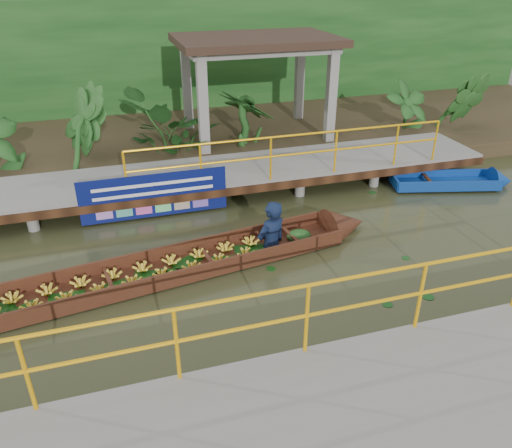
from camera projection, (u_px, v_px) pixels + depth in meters
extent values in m
plane|color=#2B2E17|center=(199.00, 275.00, 9.02)|extent=(80.00, 80.00, 0.00)
cube|color=#34291A|center=(151.00, 138.00, 15.25)|extent=(30.00, 8.00, 0.45)
cube|color=gray|center=(169.00, 178.00, 11.75)|extent=(16.00, 2.00, 0.15)
cube|color=black|center=(176.00, 198.00, 10.94)|extent=(16.00, 0.12, 0.18)
cylinder|color=#F5AA0C|center=(294.00, 135.00, 11.15)|extent=(7.50, 0.05, 0.05)
cylinder|color=#F5AA0C|center=(294.00, 154.00, 11.36)|extent=(7.50, 0.05, 0.05)
cylinder|color=#F5AA0C|center=(294.00, 156.00, 11.38)|extent=(0.05, 0.05, 1.00)
cylinder|color=gray|center=(82.00, 214.00, 10.69)|extent=(0.24, 0.24, 0.55)
cylinder|color=gray|center=(83.00, 186.00, 12.04)|extent=(0.24, 0.24, 0.55)
cylinder|color=gray|center=(175.00, 203.00, 11.20)|extent=(0.24, 0.24, 0.55)
cylinder|color=gray|center=(165.00, 176.00, 12.55)|extent=(0.24, 0.24, 0.55)
cylinder|color=gray|center=(260.00, 192.00, 11.72)|extent=(0.24, 0.24, 0.55)
cylinder|color=gray|center=(242.00, 168.00, 13.07)|extent=(0.24, 0.24, 0.55)
cylinder|color=gray|center=(338.00, 182.00, 12.23)|extent=(0.24, 0.24, 0.55)
cylinder|color=gray|center=(313.00, 160.00, 13.58)|extent=(0.24, 0.24, 0.55)
cylinder|color=gray|center=(409.00, 173.00, 12.74)|extent=(0.24, 0.24, 0.55)
cylinder|color=gray|center=(378.00, 153.00, 14.10)|extent=(0.24, 0.24, 0.55)
cylinder|color=gray|center=(175.00, 203.00, 11.20)|extent=(0.24, 0.24, 0.55)
cube|color=gray|center=(358.00, 438.00, 5.59)|extent=(18.00, 2.40, 0.70)
cylinder|color=#F5AA0C|center=(324.00, 282.00, 5.93)|extent=(10.00, 0.05, 0.05)
cylinder|color=#F5AA0C|center=(322.00, 313.00, 6.14)|extent=(10.00, 0.05, 0.05)
cylinder|color=#F5AA0C|center=(322.00, 316.00, 6.16)|extent=(0.05, 0.05, 1.00)
cube|color=gray|center=(203.00, 110.00, 12.89)|extent=(0.25, 0.25, 2.80)
cube|color=gray|center=(331.00, 100.00, 13.82)|extent=(0.25, 0.25, 2.80)
cube|color=gray|center=(187.00, 90.00, 14.92)|extent=(0.25, 0.25, 2.80)
cube|color=gray|center=(299.00, 82.00, 15.84)|extent=(0.25, 0.25, 2.80)
cube|color=gray|center=(256.00, 48.00, 13.76)|extent=(4.00, 2.60, 0.12)
cube|color=#312218|center=(256.00, 40.00, 13.66)|extent=(4.40, 3.00, 0.20)
cube|color=#133B13|center=(137.00, 64.00, 16.53)|extent=(30.00, 0.80, 4.00)
cube|color=#3B1910|center=(160.00, 274.00, 8.95)|extent=(7.22, 1.98, 0.05)
cube|color=#3B1910|center=(153.00, 256.00, 9.25)|extent=(7.09, 1.14, 0.30)
cube|color=#3B1910|center=(167.00, 281.00, 8.54)|extent=(7.09, 1.14, 0.30)
cone|color=#3B1910|center=(345.00, 225.00, 10.44)|extent=(1.02, 0.99, 0.86)
ellipsoid|color=#133B13|center=(299.00, 236.00, 10.01)|extent=(0.56, 0.47, 0.23)
imported|color=#0F1A38|center=(272.00, 202.00, 9.35)|extent=(0.81, 0.69, 1.89)
cube|color=navy|center=(444.00, 184.00, 12.47)|extent=(2.67, 1.39, 0.09)
cube|color=navy|center=(439.00, 174.00, 12.76)|extent=(2.49, 0.69, 0.26)
cube|color=navy|center=(451.00, 186.00, 12.08)|extent=(2.49, 0.69, 0.26)
cube|color=navy|center=(394.00, 181.00, 12.37)|extent=(0.24, 0.76, 0.26)
cone|color=navy|center=(501.00, 181.00, 12.50)|extent=(0.68, 0.82, 0.72)
cube|color=black|center=(428.00, 179.00, 12.39)|extent=(0.27, 0.77, 0.04)
cube|color=#0B1459|center=(155.00, 196.00, 10.74)|extent=(3.16, 0.03, 0.99)
cube|color=white|center=(153.00, 184.00, 10.60)|extent=(2.56, 0.01, 0.07)
cube|color=white|center=(154.00, 193.00, 10.69)|extent=(2.56, 0.01, 0.07)
imported|color=#133B13|center=(75.00, 127.00, 12.34)|extent=(1.48, 1.48, 1.84)
imported|color=#133B13|center=(176.00, 119.00, 12.99)|extent=(1.48, 1.48, 1.84)
imported|color=#133B13|center=(249.00, 113.00, 13.50)|extent=(1.48, 1.48, 1.84)
imported|color=#133B13|center=(411.00, 100.00, 14.79)|extent=(1.48, 1.48, 1.84)
imported|color=#133B13|center=(454.00, 96.00, 15.17)|extent=(1.48, 1.48, 1.84)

